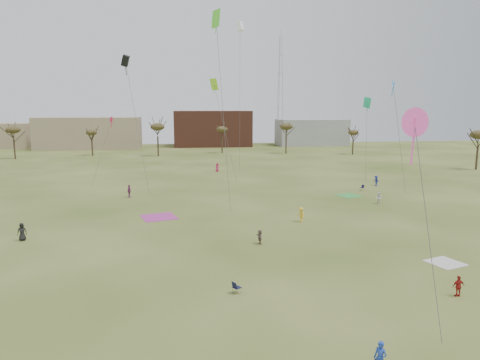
{
  "coord_description": "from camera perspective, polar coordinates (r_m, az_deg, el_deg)",
  "views": [
    {
      "loc": [
        -6.06,
        -32.22,
        12.81
      ],
      "look_at": [
        0.0,
        12.0,
        5.5
      ],
      "focal_mm": 32.77,
      "sensor_mm": 36.0,
      "label": 1
    }
  ],
  "objects": [
    {
      "name": "spectator_fore_a",
      "position": [
        34.39,
        26.57,
        -12.26
      ],
      "size": [
        0.88,
        0.37,
        1.49
      ],
      "primitive_type": "imported",
      "rotation": [
        0.0,
        0.0,
        3.15
      ],
      "color": "#A6201C",
      "rests_on": "ground"
    },
    {
      "name": "building_tan",
      "position": [
        150.24,
        -19.0,
        5.82
      ],
      "size": [
        32.0,
        14.0,
        10.0
      ],
      "primitive_type": "cube",
      "color": "#937F60",
      "rests_on": "ground"
    },
    {
      "name": "spectator_fore_c",
      "position": [
        42.12,
        2.59,
        -7.41
      ],
      "size": [
        0.46,
        1.32,
        1.41
      ],
      "primitive_type": "imported",
      "rotation": [
        0.0,
        0.0,
        4.75
      ],
      "color": "brown",
      "rests_on": "ground"
    },
    {
      "name": "flyer_far_c",
      "position": [
        76.82,
        17.29,
        -0.08
      ],
      "size": [
        0.89,
        1.22,
        1.7
      ],
      "primitive_type": "imported",
      "rotation": [
        0.0,
        0.0,
        4.97
      ],
      "color": "navy",
      "rests_on": "ground"
    },
    {
      "name": "blanket_plum",
      "position": [
        53.26,
        -10.52,
        -4.77
      ],
      "size": [
        4.82,
        4.82,
        0.03
      ],
      "primitive_type": "cube",
      "rotation": [
        0.0,
        0.0,
        0.28
      ],
      "color": "#AB348B",
      "rests_on": "ground"
    },
    {
      "name": "ground",
      "position": [
        35.2,
        2.71,
        -12.05
      ],
      "size": [
        260.0,
        260.0,
        0.0
      ],
      "primitive_type": "plane",
      "color": "#374816",
      "rests_on": "ground"
    },
    {
      "name": "camp_chair_right",
      "position": [
        71.92,
        15.6,
        -1.09
      ],
      "size": [
        0.71,
        0.69,
        0.87
      ],
      "rotation": [
        0.0,
        0.0,
        5.19
      ],
      "color": "#171439",
      "rests_on": "ground"
    },
    {
      "name": "building_grey",
      "position": [
        157.35,
        9.28,
        6.15
      ],
      "size": [
        24.0,
        12.0,
        9.0
      ],
      "primitive_type": "cube",
      "color": "gray",
      "rests_on": "ground"
    },
    {
      "name": "camp_chair_center",
      "position": [
        31.62,
        -0.43,
        -14.09
      ],
      "size": [
        0.72,
        0.71,
        0.87
      ],
      "rotation": [
        0.0,
        0.0,
        2.09
      ],
      "color": "#121533",
      "rests_on": "ground"
    },
    {
      "name": "kites_aloft",
      "position": [
        63.99,
        -2.41,
        15.93
      ],
      "size": [
        56.08,
        65.92,
        27.9
      ],
      "color": "#C33D16",
      "rests_on": "ground"
    },
    {
      "name": "flyer_far_b",
      "position": [
        89.98,
        -2.98,
        1.67
      ],
      "size": [
        1.02,
        0.95,
        1.75
      ],
      "primitive_type": "imported",
      "rotation": [
        0.0,
        0.0,
        0.61
      ],
      "color": "#B61F54",
      "rests_on": "ground"
    },
    {
      "name": "flyer_near_right",
      "position": [
        23.82,
        17.79,
        -21.26
      ],
      "size": [
        0.73,
        0.75,
        1.74
      ],
      "primitive_type": "imported",
      "rotation": [
        0.0,
        0.0,
        5.42
      ],
      "color": "#213D99",
      "rests_on": "ground"
    },
    {
      "name": "spectator_mid_e",
      "position": [
        62.19,
        17.65,
        -2.27
      ],
      "size": [
        0.99,
        0.99,
        1.61
      ],
      "primitive_type": "imported",
      "rotation": [
        0.0,
        0.0,
        5.49
      ],
      "color": "white",
      "rests_on": "ground"
    },
    {
      "name": "spectator_mid_d",
      "position": [
        65.65,
        -14.23,
        -1.41
      ],
      "size": [
        0.73,
        1.18,
        1.87
      ],
      "primitive_type": "imported",
      "rotation": [
        0.0,
        0.0,
        1.3
      ],
      "color": "#943D77",
      "rests_on": "ground"
    },
    {
      "name": "flyer_mid_b",
      "position": [
        50.54,
        7.94,
        -4.47
      ],
      "size": [
        0.98,
        1.26,
        1.71
      ],
      "primitive_type": "imported",
      "rotation": [
        0.0,
        0.0,
        5.07
      ],
      "color": "gold",
      "rests_on": "ground"
    },
    {
      "name": "radio_tower",
      "position": [
        161.43,
        5.22,
        11.54
      ],
      "size": [
        1.51,
        1.72,
        41.0
      ],
      "color": "#9EA3A8",
      "rests_on": "ground"
    },
    {
      "name": "blanket_cream",
      "position": [
        41.16,
        25.17,
        -9.74
      ],
      "size": [
        3.24,
        3.24,
        0.03
      ],
      "primitive_type": "cube",
      "rotation": [
        0.0,
        0.0,
        1.89
      ],
      "color": "silver",
      "rests_on": "ground"
    },
    {
      "name": "tree_line",
      "position": [
        111.54,
        -6.18,
        6.31
      ],
      "size": [
        117.44,
        49.32,
        8.91
      ],
      "color": "#3A2B1E",
      "rests_on": "ground"
    },
    {
      "name": "blanket_olive",
      "position": [
        67.02,
        13.97,
        -1.99
      ],
      "size": [
        4.07,
        4.07,
        0.03
      ],
      "primitive_type": "cube",
      "rotation": [
        0.0,
        0.0,
        1.93
      ],
      "color": "green",
      "rests_on": "ground"
    },
    {
      "name": "building_tan_west",
      "position": [
        165.34,
        -28.8,
        5.1
      ],
      "size": [
        20.0,
        12.0,
        8.0
      ],
      "primitive_type": "cube",
      "color": "#937F60",
      "rests_on": "ground"
    },
    {
      "name": "flyer_mid_a",
      "position": [
        48.07,
        -26.52,
        -6.06
      ],
      "size": [
        0.98,
        0.75,
        1.78
      ],
      "primitive_type": "imported",
      "rotation": [
        0.0,
        0.0,
        0.23
      ],
      "color": "black",
      "rests_on": "ground"
    },
    {
      "name": "building_brick",
      "position": [
        152.78,
        -3.67,
        6.73
      ],
      "size": [
        26.0,
        16.0,
        12.0
      ],
      "primitive_type": "cube",
      "color": "brown",
      "rests_on": "ground"
    }
  ]
}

